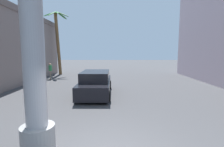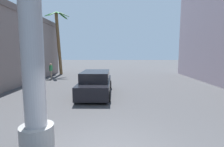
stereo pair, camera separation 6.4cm
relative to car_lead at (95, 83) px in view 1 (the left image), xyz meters
The scene contains 4 objects.
ground_plane 3.17m from the car_lead, 68.67° to the left, with size 94.71×94.71×0.00m, color #424244.
car_lead is the anchor object (origin of this frame).
palm_tree_far_left 12.57m from the car_lead, 118.74° to the left, with size 3.16×2.98×7.75m.
pedestrian_far_left 8.38m from the car_lead, 129.74° to the left, with size 0.43×0.43×1.68m.
Camera 1 is at (0.09, -4.38, 2.85)m, focal length 28.00 mm.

